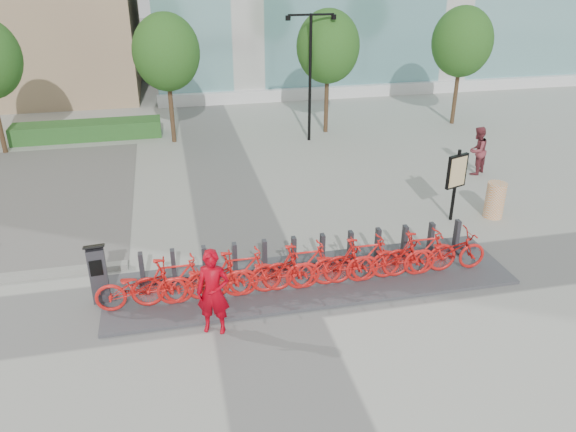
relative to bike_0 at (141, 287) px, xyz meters
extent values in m
plane|color=#A4A69B|center=(2.60, 0.05, -0.59)|extent=(120.00, 120.00, 0.00)
cube|color=#215521|center=(-2.40, 13.25, -0.24)|extent=(6.00, 1.20, 0.70)
cylinder|color=#4F3620|center=(1.10, 12.05, 0.91)|extent=(0.18, 0.18, 3.00)
ellipsoid|color=#2A6924|center=(1.10, 12.05, 3.01)|extent=(2.60, 2.60, 2.99)
cylinder|color=#4F3620|center=(7.60, 12.05, 0.91)|extent=(0.18, 0.18, 3.00)
ellipsoid|color=#2A6924|center=(7.60, 12.05, 3.01)|extent=(2.60, 2.60, 2.99)
cylinder|color=#4F3620|center=(13.60, 12.05, 0.91)|extent=(0.18, 0.18, 3.00)
ellipsoid|color=#2A6924|center=(13.60, 12.05, 3.01)|extent=(2.60, 2.60, 2.99)
cylinder|color=black|center=(6.60, 11.05, 1.91)|extent=(0.12, 0.12, 5.00)
cube|color=black|center=(6.15, 11.05, 4.36)|extent=(0.90, 0.08, 0.08)
cube|color=black|center=(7.05, 11.05, 4.36)|extent=(0.90, 0.08, 0.08)
cylinder|color=black|center=(5.70, 11.05, 4.26)|extent=(0.20, 0.20, 0.18)
cylinder|color=black|center=(7.50, 11.05, 4.26)|extent=(0.20, 0.20, 0.18)
cube|color=#414146|center=(3.90, 0.35, -0.55)|extent=(9.60, 2.40, 0.08)
imported|color=red|center=(0.00, 0.00, 0.00)|extent=(1.96, 0.68, 1.03)
imported|color=red|center=(0.72, 0.00, 0.06)|extent=(1.90, 0.54, 1.14)
imported|color=red|center=(1.44, 0.00, 0.00)|extent=(1.96, 0.68, 1.03)
imported|color=red|center=(2.16, 0.00, 0.06)|extent=(1.90, 0.54, 1.14)
imported|color=red|center=(2.88, 0.00, 0.00)|extent=(1.96, 0.68, 1.03)
imported|color=red|center=(3.60, 0.00, 0.06)|extent=(1.90, 0.54, 1.14)
imported|color=red|center=(4.32, 0.00, 0.00)|extent=(1.96, 0.68, 1.03)
imported|color=red|center=(5.04, 0.00, 0.06)|extent=(1.90, 0.54, 1.14)
imported|color=red|center=(5.76, 0.00, 0.00)|extent=(1.96, 0.68, 1.03)
imported|color=red|center=(6.48, 0.00, 0.06)|extent=(1.90, 0.54, 1.14)
imported|color=red|center=(7.20, 0.00, 0.00)|extent=(1.96, 0.68, 1.03)
cube|color=#2F2E34|center=(-0.90, 0.48, 0.14)|extent=(0.40, 0.35, 1.32)
cube|color=black|center=(-0.90, 0.48, 0.84)|extent=(0.47, 0.41, 0.17)
cube|color=black|center=(-0.90, 0.31, 0.40)|extent=(0.26, 0.04, 0.37)
imported|color=#A8000F|center=(1.47, -1.08, 0.34)|extent=(0.79, 0.65, 1.87)
imported|color=brown|center=(11.35, 6.03, 0.25)|extent=(1.04, 0.99, 1.70)
cylinder|color=orange|center=(10.07, 2.67, -0.06)|extent=(0.72, 0.72, 1.07)
cylinder|color=black|center=(8.76, 2.75, 0.48)|extent=(0.10, 0.10, 2.15)
cube|color=black|center=(8.76, 2.75, 0.92)|extent=(0.70, 0.33, 0.98)
cube|color=#D4B87E|center=(8.76, 2.69, 0.92)|extent=(0.58, 0.22, 0.86)
camera|label=1|loc=(0.89, -10.72, 6.58)|focal=35.00mm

